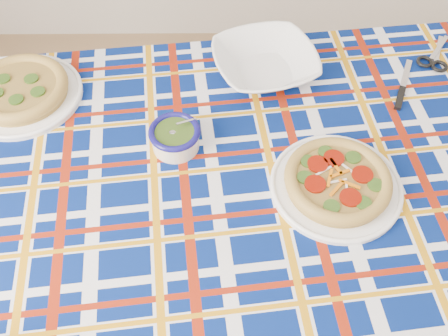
{
  "coord_description": "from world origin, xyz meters",
  "views": [
    {
      "loc": [
        -0.41,
        -0.29,
        1.75
      ],
      "look_at": [
        -0.4,
        0.43,
        0.81
      ],
      "focal_mm": 40.0,
      "sensor_mm": 36.0,
      "label": 1
    }
  ],
  "objects_px": {
    "pesto_bowl": "(175,136)",
    "serving_bowl": "(265,63)",
    "main_focaccia_plate": "(338,180)",
    "dining_table": "(243,201)"
  },
  "relations": [
    {
      "from": "pesto_bowl",
      "to": "serving_bowl",
      "type": "height_order",
      "value": "pesto_bowl"
    },
    {
      "from": "main_focaccia_plate",
      "to": "pesto_bowl",
      "type": "height_order",
      "value": "pesto_bowl"
    },
    {
      "from": "dining_table",
      "to": "pesto_bowl",
      "type": "bearing_deg",
      "value": 139.98
    },
    {
      "from": "main_focaccia_plate",
      "to": "serving_bowl",
      "type": "xyz_separation_m",
      "value": [
        -0.14,
        0.4,
        0.0
      ]
    },
    {
      "from": "dining_table",
      "to": "pesto_bowl",
      "type": "distance_m",
      "value": 0.23
    },
    {
      "from": "pesto_bowl",
      "to": "serving_bowl",
      "type": "bearing_deg",
      "value": 48.83
    },
    {
      "from": "main_focaccia_plate",
      "to": "dining_table",
      "type": "bearing_deg",
      "value": 174.56
    },
    {
      "from": "dining_table",
      "to": "serving_bowl",
      "type": "xyz_separation_m",
      "value": [
        0.07,
        0.38,
        0.12
      ]
    },
    {
      "from": "serving_bowl",
      "to": "main_focaccia_plate",
      "type": "bearing_deg",
      "value": -70.13
    },
    {
      "from": "main_focaccia_plate",
      "to": "pesto_bowl",
      "type": "relative_size",
      "value": 2.49
    }
  ]
}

